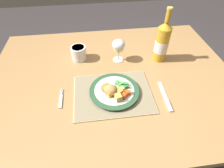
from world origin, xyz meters
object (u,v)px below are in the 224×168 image
at_px(dining_table, 113,87).
at_px(drinking_cup, 79,53).
at_px(fork, 61,100).
at_px(table_knife, 166,99).
at_px(bottle, 162,42).
at_px(wine_glass, 119,46).
at_px(dinner_plate, 114,91).

bearing_deg(dining_table, drinking_cup, 134.35).
height_order(fork, table_knife, table_knife).
height_order(fork, bottle, bottle).
xyz_separation_m(table_knife, wine_glass, (-0.18, 0.33, 0.09)).
relative_size(dining_table, bottle, 4.35).
bearing_deg(dinner_plate, bottle, 38.57).
distance_m(fork, drinking_cup, 0.33).
relative_size(dining_table, table_knife, 7.02).
bearing_deg(fork, bottle, 24.16).
bearing_deg(fork, wine_glass, 40.70).
xyz_separation_m(dinner_plate, drinking_cup, (-0.17, 0.30, 0.03)).
height_order(fork, drinking_cup, drinking_cup).
bearing_deg(wine_glass, drinking_cup, 169.76).
bearing_deg(dinner_plate, wine_glass, 77.02).
relative_size(fork, wine_glass, 0.89).
distance_m(table_knife, drinking_cup, 0.55).
relative_size(dinner_plate, fork, 1.98).
distance_m(dining_table, wine_glass, 0.23).
bearing_deg(drinking_cup, dining_table, -45.65).
xyz_separation_m(dinner_plate, wine_glass, (0.06, 0.26, 0.08)).
bearing_deg(dining_table, bottle, 21.94).
xyz_separation_m(dining_table, wine_glass, (0.05, 0.14, 0.18)).
bearing_deg(bottle, wine_glass, 174.71).
height_order(table_knife, drinking_cup, drinking_cup).
bearing_deg(wine_glass, bottle, -5.29).
distance_m(fork, wine_glass, 0.43).
height_order(wine_glass, bottle, bottle).
relative_size(dining_table, dinner_plate, 5.55).
height_order(dinner_plate, fork, dinner_plate).
xyz_separation_m(wine_glass, drinking_cup, (-0.23, 0.04, -0.05)).
bearing_deg(dining_table, table_knife, -39.76).
bearing_deg(dinner_plate, dining_table, 85.59).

